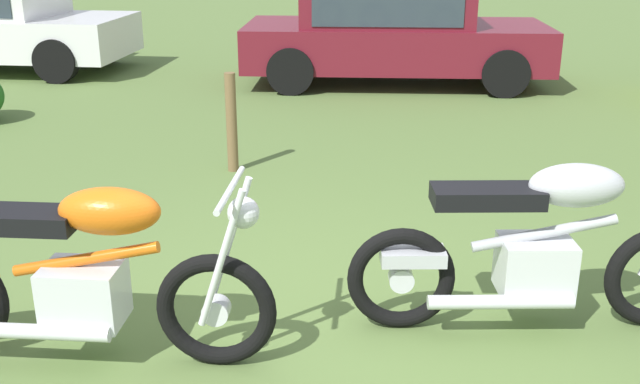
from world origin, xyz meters
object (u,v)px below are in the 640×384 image
fence_post_wooden (232,123)px  motorcycle_orange (83,276)px  car_burgundy (391,27)px  motorcycle_silver (538,248)px

fence_post_wooden → motorcycle_orange: bearing=-89.7°
car_burgundy → fence_post_wooden: car_burgundy is taller
car_burgundy → fence_post_wooden: (-1.29, -4.34, -0.33)m
motorcycle_orange → motorcycle_silver: size_ratio=1.00×
motorcycle_orange → fence_post_wooden: motorcycle_orange is taller
motorcycle_silver → car_burgundy: car_burgundy is taller
motorcycle_orange → motorcycle_silver: 2.46m
motorcycle_orange → fence_post_wooden: 3.25m
motorcycle_silver → car_burgundy: bearing=90.9°
motorcycle_orange → fence_post_wooden: bearing=87.5°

